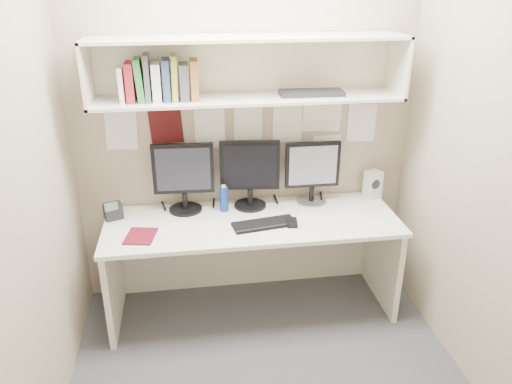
{
  "coord_description": "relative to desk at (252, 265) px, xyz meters",
  "views": [
    {
      "loc": [
        -0.42,
        -2.37,
        2.28
      ],
      "look_at": [
        -0.02,
        0.35,
        1.07
      ],
      "focal_mm": 35.0,
      "sensor_mm": 36.0,
      "label": 1
    }
  ],
  "objects": [
    {
      "name": "floor",
      "position": [
        0.0,
        -0.65,
        -0.37
      ],
      "size": [
        2.4,
        2.0,
        0.01
      ],
      "primitive_type": "cube",
      "color": "#414146",
      "rests_on": "ground"
    },
    {
      "name": "wall_back",
      "position": [
        0.0,
        0.35,
        0.93
      ],
      "size": [
        2.4,
        0.02,
        2.6
      ],
      "primitive_type": "cube",
      "color": "tan",
      "rests_on": "ground"
    },
    {
      "name": "wall_front",
      "position": [
        0.0,
        -1.65,
        0.93
      ],
      "size": [
        2.4,
        0.02,
        2.6
      ],
      "primitive_type": "cube",
      "color": "tan",
      "rests_on": "ground"
    },
    {
      "name": "wall_left",
      "position": [
        -1.2,
        -0.65,
        0.93
      ],
      "size": [
        0.02,
        2.0,
        2.6
      ],
      "primitive_type": "cube",
      "color": "tan",
      "rests_on": "ground"
    },
    {
      "name": "wall_right",
      "position": [
        1.2,
        -0.65,
        0.93
      ],
      "size": [
        0.02,
        2.0,
        2.6
      ],
      "primitive_type": "cube",
      "color": "tan",
      "rests_on": "ground"
    },
    {
      "name": "desk",
      "position": [
        0.0,
        0.0,
        0.0
      ],
      "size": [
        2.0,
        0.7,
        0.73
      ],
      "color": "white",
      "rests_on": "floor"
    },
    {
      "name": "overhead_hutch",
      "position": [
        0.0,
        0.21,
        1.35
      ],
      "size": [
        2.0,
        0.38,
        0.4
      ],
      "color": "beige",
      "rests_on": "wall_back"
    },
    {
      "name": "pinned_papers",
      "position": [
        0.0,
        0.34,
        0.88
      ],
      "size": [
        1.92,
        0.01,
        0.48
      ],
      "primitive_type": null,
      "color": "white",
      "rests_on": "wall_back"
    },
    {
      "name": "monitor_left",
      "position": [
        -0.45,
        0.22,
        0.63
      ],
      "size": [
        0.42,
        0.23,
        0.49
      ],
      "rotation": [
        0.0,
        0.0,
        -0.05
      ],
      "color": "black",
      "rests_on": "desk"
    },
    {
      "name": "monitor_center",
      "position": [
        0.01,
        0.22,
        0.63
      ],
      "size": [
        0.42,
        0.23,
        0.49
      ],
      "rotation": [
        0.0,
        0.0,
        -0.1
      ],
      "color": "black",
      "rests_on": "desk"
    },
    {
      "name": "monitor_right",
      "position": [
        0.47,
        0.22,
        0.61
      ],
      "size": [
        0.39,
        0.22,
        0.46
      ],
      "rotation": [
        0.0,
        0.0,
        -0.0
      ],
      "color": "#A5A5AA",
      "rests_on": "desk"
    },
    {
      "name": "keyboard",
      "position": [
        0.07,
        -0.1,
        0.37
      ],
      "size": [
        0.44,
        0.22,
        0.02
      ],
      "primitive_type": "cube",
      "rotation": [
        0.0,
        0.0,
        0.17
      ],
      "color": "black",
      "rests_on": "desk"
    },
    {
      "name": "mouse",
      "position": [
        0.25,
        -0.12,
        0.38
      ],
      "size": [
        0.08,
        0.12,
        0.03
      ],
      "primitive_type": "cube",
      "rotation": [
        0.0,
        0.0,
        -0.14
      ],
      "color": "black",
      "rests_on": "desk"
    },
    {
      "name": "speaker",
      "position": [
        0.94,
        0.24,
        0.47
      ],
      "size": [
        0.13,
        0.14,
        0.21
      ],
      "rotation": [
        0.0,
        0.0,
        0.35
      ],
      "color": "silver",
      "rests_on": "desk"
    },
    {
      "name": "blue_bottle",
      "position": [
        -0.18,
        0.17,
        0.46
      ],
      "size": [
        0.06,
        0.06,
        0.19
      ],
      "color": "navy",
      "rests_on": "desk"
    },
    {
      "name": "maroon_notebook",
      "position": [
        -0.74,
        -0.14,
        0.37
      ],
      "size": [
        0.22,
        0.25,
        0.01
      ],
      "primitive_type": "cube",
      "rotation": [
        0.0,
        0.0,
        -0.19
      ],
      "color": "#5B0F1C",
      "rests_on": "desk"
    },
    {
      "name": "desk_phone",
      "position": [
        -0.94,
        0.16,
        0.42
      ],
      "size": [
        0.14,
        0.14,
        0.14
      ],
      "rotation": [
        0.0,
        0.0,
        0.38
      ],
      "color": "black",
      "rests_on": "desk"
    },
    {
      "name": "book_stack",
      "position": [
        -0.56,
        0.15,
        1.3
      ],
      "size": [
        0.48,
        0.18,
        0.29
      ],
      "color": "white",
      "rests_on": "overhead_hutch"
    },
    {
      "name": "hutch_tray",
      "position": [
        0.42,
        0.15,
        1.19
      ],
      "size": [
        0.43,
        0.17,
        0.03
      ],
      "primitive_type": "cube",
      "rotation": [
        0.0,
        0.0,
        -0.03
      ],
      "color": "black",
      "rests_on": "overhead_hutch"
    }
  ]
}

